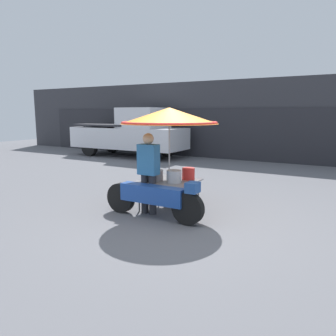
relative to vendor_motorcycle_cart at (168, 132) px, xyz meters
The scene contains 5 objects.
ground_plane 1.68m from the vendor_motorcycle_cart, 42.87° to the right, with size 36.00×36.00×0.00m, color slate.
shopfront_building 8.62m from the vendor_motorcycle_cart, 86.99° to the left, with size 28.00×2.06×3.24m.
vendor_motorcycle_cart is the anchor object (origin of this frame).
vendor_person 0.81m from the vendor_motorcycle_cart, 122.82° to the right, with size 0.38×0.22×1.54m.
pickup_truck 8.35m from the vendor_motorcycle_cart, 131.49° to the left, with size 5.21×1.87×2.13m.
Camera 1 is at (2.69, -4.98, 1.90)m, focal length 35.00 mm.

